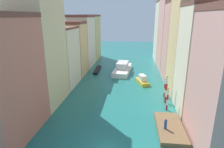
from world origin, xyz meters
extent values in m
plane|color=#1E6B66|center=(0.00, 24.50, 0.00)|extent=(154.00, 154.00, 0.00)
cube|color=#C6705B|center=(-13.00, 2.13, 7.44)|extent=(6.01, 10.40, 14.87)
cube|color=beige|center=(-13.00, 12.09, 10.33)|extent=(6.01, 9.31, 20.65)
cube|color=beige|center=(-13.00, 21.36, 6.22)|extent=(6.01, 8.77, 12.43)
cube|color=brown|center=(-13.00, 21.36, 12.66)|extent=(6.13, 8.94, 0.45)
cube|color=#DBB77A|center=(-13.00, 29.74, 6.57)|extent=(6.01, 7.02, 13.13)
cube|color=brown|center=(-13.00, 29.74, 13.49)|extent=(6.13, 7.16, 0.72)
cube|color=beige|center=(-13.00, 39.27, 7.34)|extent=(6.01, 10.87, 14.68)
cube|color=brown|center=(-13.00, 39.27, 15.04)|extent=(6.13, 11.09, 0.71)
cube|color=#DBB77A|center=(-13.00, 50.12, 7.45)|extent=(6.01, 10.00, 14.90)
cube|color=brown|center=(-13.00, 50.12, 15.21)|extent=(6.13, 10.20, 0.62)
cube|color=beige|center=(13.00, 12.04, 8.22)|extent=(6.01, 7.75, 16.43)
cube|color=brown|center=(13.00, 12.04, 16.68)|extent=(6.13, 7.90, 0.49)
cube|color=#DBB77A|center=(13.00, 20.37, 10.95)|extent=(6.01, 8.48, 21.89)
cube|color=tan|center=(13.00, 28.90, 8.94)|extent=(6.01, 8.12, 17.88)
cube|color=brown|center=(13.00, 28.90, 18.14)|extent=(6.13, 8.28, 0.53)
cube|color=tan|center=(13.00, 38.98, 10.38)|extent=(6.01, 11.14, 20.75)
cube|color=beige|center=(13.00, 49.90, 9.70)|extent=(6.01, 10.13, 19.40)
cube|color=brown|center=(13.00, 49.90, 19.66)|extent=(6.13, 10.34, 0.53)
cube|color=brown|center=(7.92, 5.47, 0.30)|extent=(3.54, 7.77, 0.61)
cylinder|color=#234C93|center=(7.13, 4.68, 1.27)|extent=(0.36, 0.36, 1.32)
sphere|color=tan|center=(7.13, 4.68, 2.06)|extent=(0.26, 0.26, 0.26)
cylinder|color=red|center=(8.40, 11.36, 0.46)|extent=(0.30, 0.30, 0.93)
cylinder|color=white|center=(8.40, 11.36, 1.39)|extent=(0.30, 0.30, 0.93)
cylinder|color=red|center=(8.40, 11.36, 2.32)|extent=(0.30, 0.30, 0.93)
cylinder|color=white|center=(8.40, 11.36, 3.25)|extent=(0.30, 0.30, 0.93)
sphere|color=gold|center=(8.40, 11.36, 3.84)|extent=(0.33, 0.33, 0.33)
cylinder|color=red|center=(8.60, 14.25, 0.60)|extent=(0.35, 0.35, 1.21)
cylinder|color=white|center=(8.60, 14.25, 1.81)|extent=(0.35, 0.35, 1.21)
cylinder|color=red|center=(8.60, 14.25, 3.02)|extent=(0.35, 0.35, 1.21)
cylinder|color=white|center=(8.60, 14.25, 4.23)|extent=(0.35, 0.35, 1.21)
sphere|color=gold|center=(8.60, 14.25, 4.97)|extent=(0.38, 0.38, 0.38)
cylinder|color=red|center=(8.76, 16.90, 0.44)|extent=(0.24, 0.24, 0.88)
cylinder|color=white|center=(8.76, 16.90, 1.32)|extent=(0.24, 0.24, 0.88)
cylinder|color=red|center=(8.76, 16.90, 2.21)|extent=(0.24, 0.24, 0.88)
cylinder|color=white|center=(8.76, 16.90, 3.09)|extent=(0.24, 0.24, 0.88)
sphere|color=gold|center=(8.76, 16.90, 3.63)|extent=(0.27, 0.27, 0.27)
cube|color=white|center=(-0.27, 33.15, 0.63)|extent=(4.94, 12.45, 1.26)
cube|color=silver|center=(-0.27, 33.15, 2.08)|extent=(3.31, 5.42, 1.62)
cube|color=black|center=(-7.55, 33.94, 0.26)|extent=(1.56, 8.39, 0.53)
cube|color=gold|center=(4.87, 24.39, 0.38)|extent=(3.26, 5.41, 0.75)
cube|color=silver|center=(4.87, 24.39, 1.38)|extent=(1.93, 2.68, 1.26)
camera|label=1|loc=(2.57, -18.37, 14.99)|focal=30.80mm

